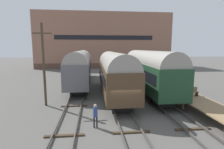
{
  "coord_description": "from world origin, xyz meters",
  "views": [
    {
      "loc": [
        -2.49,
        -14.01,
        5.74
      ],
      "look_at": [
        0.0,
        9.34,
        2.2
      ],
      "focal_mm": 28.0,
      "sensor_mm": 36.0,
      "label": 1
    }
  ],
  "objects_px": {
    "train_car_brown": "(114,71)",
    "bench": "(191,91)",
    "train_car_grey": "(81,65)",
    "utility_pole": "(44,64)",
    "train_car_green": "(148,69)",
    "person_worker": "(95,114)"
  },
  "relations": [
    {
      "from": "train_car_green",
      "to": "utility_pole",
      "type": "relative_size",
      "value": 1.88
    },
    {
      "from": "utility_pole",
      "to": "train_car_brown",
      "type": "bearing_deg",
      "value": 22.5
    },
    {
      "from": "train_car_grey",
      "to": "utility_pole",
      "type": "distance_m",
      "value": 10.72
    },
    {
      "from": "bench",
      "to": "utility_pole",
      "type": "height_order",
      "value": "utility_pole"
    },
    {
      "from": "train_car_grey",
      "to": "train_car_green",
      "type": "bearing_deg",
      "value": -36.04
    },
    {
      "from": "train_car_green",
      "to": "utility_pole",
      "type": "height_order",
      "value": "utility_pole"
    },
    {
      "from": "train_car_brown",
      "to": "utility_pole",
      "type": "bearing_deg",
      "value": -157.5
    },
    {
      "from": "train_car_green",
      "to": "utility_pole",
      "type": "bearing_deg",
      "value": -162.34
    },
    {
      "from": "person_worker",
      "to": "utility_pole",
      "type": "height_order",
      "value": "utility_pole"
    },
    {
      "from": "person_worker",
      "to": "utility_pole",
      "type": "relative_size",
      "value": 0.22
    },
    {
      "from": "train_car_green",
      "to": "train_car_grey",
      "type": "relative_size",
      "value": 0.83
    },
    {
      "from": "train_car_brown",
      "to": "bench",
      "type": "relative_size",
      "value": 10.85
    },
    {
      "from": "utility_pole",
      "to": "bench",
      "type": "bearing_deg",
      "value": -5.56
    },
    {
      "from": "train_car_green",
      "to": "train_car_grey",
      "type": "distance_m",
      "value": 11.05
    },
    {
      "from": "train_car_green",
      "to": "utility_pole",
      "type": "xyz_separation_m",
      "value": [
        -11.81,
        -3.76,
        1.15
      ]
    },
    {
      "from": "train_car_green",
      "to": "train_car_brown",
      "type": "bearing_deg",
      "value": -170.85
    },
    {
      "from": "train_car_grey",
      "to": "bench",
      "type": "bearing_deg",
      "value": -44.85
    },
    {
      "from": "person_worker",
      "to": "utility_pole",
      "type": "xyz_separation_m",
      "value": [
        -4.93,
        5.57,
        3.16
      ]
    },
    {
      "from": "train_car_grey",
      "to": "bench",
      "type": "height_order",
      "value": "train_car_grey"
    },
    {
      "from": "train_car_green",
      "to": "utility_pole",
      "type": "distance_m",
      "value": 12.45
    },
    {
      "from": "train_car_green",
      "to": "train_car_brown",
      "type": "distance_m",
      "value": 4.53
    },
    {
      "from": "bench",
      "to": "utility_pole",
      "type": "xyz_separation_m",
      "value": [
        -14.62,
        1.42,
        2.79
      ]
    }
  ]
}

